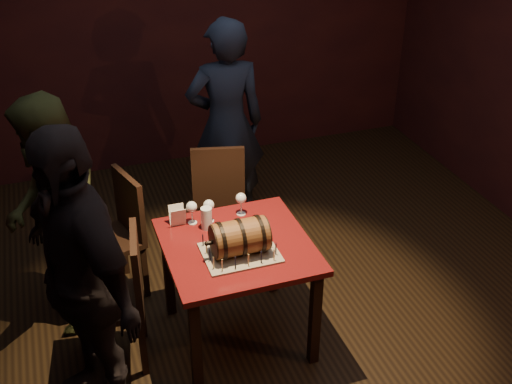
% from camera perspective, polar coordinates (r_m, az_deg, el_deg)
% --- Properties ---
extents(room_shell, '(5.04, 5.04, 2.80)m').
position_cam_1_polar(room_shell, '(3.87, 0.14, 5.38)').
color(room_shell, black).
rests_on(room_shell, ground).
extents(pub_table, '(0.90, 0.90, 0.75)m').
position_cam_1_polar(pub_table, '(4.05, -1.67, -5.89)').
color(pub_table, '#4D0C0F').
rests_on(pub_table, ground).
extents(cake_board, '(0.45, 0.35, 0.01)m').
position_cam_1_polar(cake_board, '(3.90, -1.42, -5.41)').
color(cake_board, gray).
rests_on(cake_board, pub_table).
extents(barrel_cake, '(0.39, 0.23, 0.23)m').
position_cam_1_polar(barrel_cake, '(3.84, -1.45, -4.04)').
color(barrel_cake, brown).
rests_on(barrel_cake, cake_board).
extents(birthday_candles, '(0.40, 0.30, 0.09)m').
position_cam_1_polar(birthday_candles, '(3.87, -1.43, -4.85)').
color(birthday_candles, '#F2D890').
rests_on(birthday_candles, cake_board).
extents(wine_glass_left, '(0.07, 0.07, 0.16)m').
position_cam_1_polar(wine_glass_left, '(4.14, -5.74, -1.40)').
color(wine_glass_left, silver).
rests_on(wine_glass_left, pub_table).
extents(wine_glass_mid, '(0.07, 0.07, 0.16)m').
position_cam_1_polar(wine_glass_mid, '(4.15, -4.21, -1.26)').
color(wine_glass_mid, silver).
rests_on(wine_glass_mid, pub_table).
extents(wine_glass_right, '(0.07, 0.07, 0.16)m').
position_cam_1_polar(wine_glass_right, '(4.21, -1.34, -0.64)').
color(wine_glass_right, silver).
rests_on(wine_glass_right, pub_table).
extents(pint_of_ale, '(0.07, 0.07, 0.15)m').
position_cam_1_polar(pint_of_ale, '(4.10, -4.42, -2.38)').
color(pint_of_ale, silver).
rests_on(pint_of_ale, pub_table).
extents(menu_card, '(0.10, 0.05, 0.13)m').
position_cam_1_polar(menu_card, '(4.16, -6.99, -2.14)').
color(menu_card, white).
rests_on(menu_card, pub_table).
extents(chair_back, '(0.48, 0.48, 0.93)m').
position_cam_1_polar(chair_back, '(5.02, -3.36, 0.26)').
color(chair_back, black).
rests_on(chair_back, ground).
extents(chair_left_rear, '(0.50, 0.50, 0.93)m').
position_cam_1_polar(chair_left_rear, '(4.63, -12.10, -3.29)').
color(chair_left_rear, black).
rests_on(chair_left_rear, ground).
extents(chair_left_front, '(0.46, 0.46, 0.93)m').
position_cam_1_polar(chair_left_front, '(4.05, -11.75, -8.73)').
color(chair_left_front, black).
rests_on(chair_left_front, ground).
extents(person_back, '(0.67, 0.47, 1.76)m').
position_cam_1_polar(person_back, '(5.23, -2.69, 5.99)').
color(person_back, '#181F30').
rests_on(person_back, ground).
extents(person_left_rear, '(0.66, 0.82, 1.64)m').
position_cam_1_polar(person_left_rear, '(4.31, -17.57, -2.19)').
color(person_left_rear, '#3B4221').
rests_on(person_left_rear, ground).
extents(person_left_front, '(0.82, 1.15, 1.81)m').
position_cam_1_polar(person_left_front, '(3.57, -15.38, -7.50)').
color(person_left_front, black).
rests_on(person_left_front, ground).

